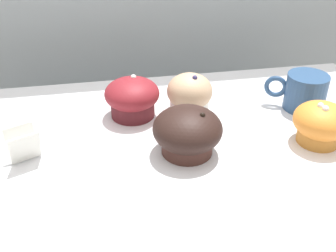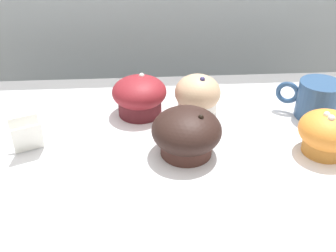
{
  "view_description": "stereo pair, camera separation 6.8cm",
  "coord_description": "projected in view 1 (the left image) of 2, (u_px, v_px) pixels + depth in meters",
  "views": [
    {
      "loc": [
        -0.11,
        -0.55,
        1.3
      ],
      "look_at": [
        0.0,
        0.02,
        0.94
      ],
      "focal_mm": 42.0,
      "sensor_mm": 36.0,
      "label": 1
    },
    {
      "loc": [
        -0.04,
        -0.56,
        1.3
      ],
      "look_at": [
        0.0,
        0.02,
        0.94
      ],
      "focal_mm": 42.0,
      "sensor_mm": 36.0,
      "label": 2
    }
  ],
  "objects": [
    {
      "name": "coffee_cup",
      "position": [
        305.0,
        91.0,
        0.81
      ],
      "size": [
        0.12,
        0.08,
        0.08
      ],
      "color": "navy",
      "rests_on": "display_counter"
    },
    {
      "name": "wall_back",
      "position": [
        133.0,
        38.0,
        1.19
      ],
      "size": [
        3.2,
        0.1,
        1.8
      ],
      "primitive_type": "cube",
      "color": "#A8B2B7",
      "rests_on": "ground"
    },
    {
      "name": "muffin_front_left",
      "position": [
        190.0,
        94.0,
        0.8
      ],
      "size": [
        0.09,
        0.09,
        0.08
      ],
      "color": "silver",
      "rests_on": "display_counter"
    },
    {
      "name": "muffin_front_right",
      "position": [
        132.0,
        97.0,
        0.78
      ],
      "size": [
        0.11,
        0.11,
        0.08
      ],
      "color": "#531B20",
      "rests_on": "display_counter"
    },
    {
      "name": "muffin_back_left",
      "position": [
        321.0,
        123.0,
        0.7
      ],
      "size": [
        0.1,
        0.1,
        0.08
      ],
      "color": "#C67B30",
      "rests_on": "display_counter"
    },
    {
      "name": "price_card",
      "position": [
        24.0,
        145.0,
        0.65
      ],
      "size": [
        0.06,
        0.06,
        0.06
      ],
      "color": "white",
      "rests_on": "display_counter"
    },
    {
      "name": "muffin_back_right",
      "position": [
        187.0,
        131.0,
        0.67
      ],
      "size": [
        0.12,
        0.12,
        0.08
      ],
      "color": "#442720",
      "rests_on": "display_counter"
    }
  ]
}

